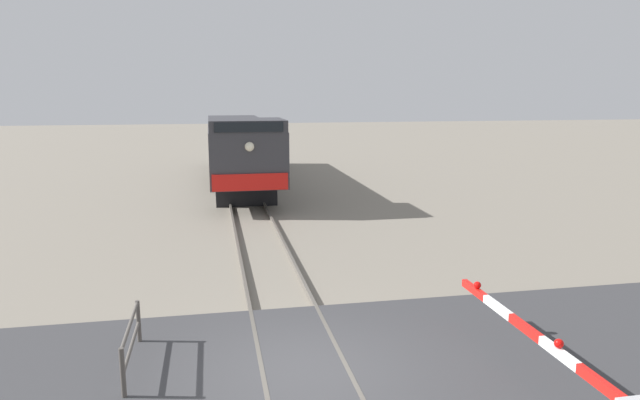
% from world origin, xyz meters
% --- Properties ---
extents(ground_plane, '(160.00, 160.00, 0.00)m').
position_xyz_m(ground_plane, '(0.00, 0.00, 0.00)').
color(ground_plane, gray).
extents(rail_track_left, '(0.08, 80.00, 0.15)m').
position_xyz_m(rail_track_left, '(-0.72, 0.00, 0.07)').
color(rail_track_left, '#59544C').
rests_on(rail_track_left, ground_plane).
extents(rail_track_right, '(0.08, 80.00, 0.15)m').
position_xyz_m(rail_track_right, '(0.72, 0.00, 0.07)').
color(rail_track_right, '#59544C').
rests_on(rail_track_right, ground_plane).
extents(road_surface, '(36.00, 5.76, 0.15)m').
position_xyz_m(road_surface, '(0.00, 0.00, 0.07)').
color(road_surface, '#38383A').
rests_on(road_surface, ground_plane).
extents(locomotive, '(3.03, 17.20, 3.71)m').
position_xyz_m(locomotive, '(0.00, 20.93, 1.98)').
color(locomotive, black).
rests_on(locomotive, ground_plane).
extents(guard_railing, '(0.08, 2.10, 0.95)m').
position_xyz_m(guard_railing, '(-2.88, 0.73, 0.61)').
color(guard_railing, '#4C4742').
rests_on(guard_railing, ground_plane).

